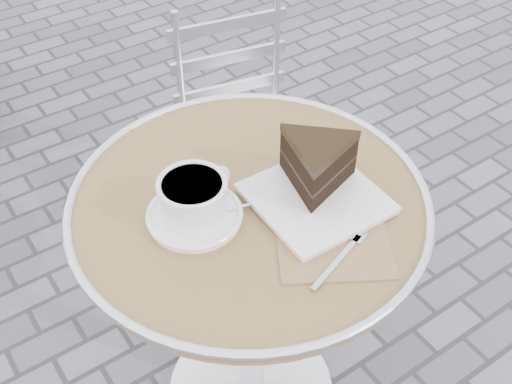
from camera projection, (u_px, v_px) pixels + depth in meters
cafe_table at (250, 255)px, 1.37m from camera, size 0.72×0.72×0.74m
cappuccino_set at (195, 202)px, 1.19m from camera, size 0.21×0.18×0.09m
cake_plate_set at (317, 172)px, 1.23m from camera, size 0.30×0.37×0.12m
bistro_chair at (238, 105)px, 1.90m from camera, size 0.42×0.42×0.79m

